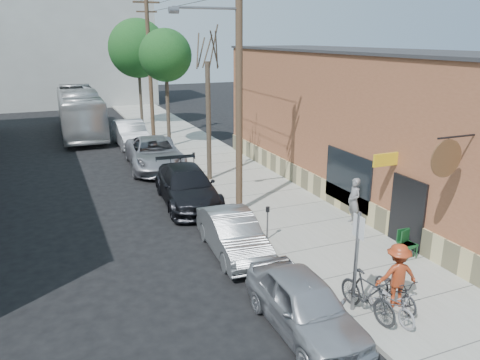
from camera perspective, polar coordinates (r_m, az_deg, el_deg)
name	(u,v)px	position (r m, az deg, el deg)	size (l,w,h in m)	color
ground	(222,270)	(15.26, -2.25, -10.92)	(120.00, 120.00, 0.00)	black
sidewalk	(223,168)	(26.24, -2.03, 1.42)	(4.50, 58.00, 0.15)	#A1A095
cafe_building	(364,123)	(22.63, 14.86, 6.71)	(6.60, 20.20, 6.61)	#945437
end_cap_building	(64,48)	(54.71, -20.71, 14.84)	(18.00, 8.00, 12.00)	#B0B1AC
sign_post	(357,253)	(12.56, 14.03, -8.58)	(0.07, 0.45, 2.80)	slate
parking_meter_near	(268,218)	(16.74, 3.38, -4.60)	(0.14, 0.14, 1.24)	slate
parking_meter_far	(194,160)	(24.52, -5.65, 2.42)	(0.14, 0.14, 1.24)	slate
utility_pole_near	(238,84)	(18.53, -0.29, 11.66)	(3.57, 0.28, 10.00)	#503A28
utility_pole_far	(150,64)	(33.94, -10.96, 13.73)	(1.80, 0.28, 10.00)	#503A28
tree_bare	(209,122)	(23.42, -3.86, 7.04)	(0.24, 0.24, 5.88)	#44392C
tree_leafy_mid	(165,56)	(30.89, -9.08, 14.74)	(3.31, 3.31, 7.53)	#44392C
tree_leafy_far	(138,48)	(39.65, -12.37, 15.39)	(4.66, 4.66, 8.43)	#44392C
patio_chair_a	(406,243)	(16.60, 19.63, -7.29)	(0.50, 0.50, 0.88)	#13441E
patio_chair_b	(409,245)	(16.53, 19.88, -7.42)	(0.50, 0.50, 0.88)	#13441E
patron_grey	(354,201)	(18.64, 13.73, -2.50)	(0.67, 0.44, 1.83)	gray
cyclist	(397,275)	(13.45, 18.60, -10.94)	(1.16, 0.67, 1.79)	#9E3417
cyclist_bike	(395,290)	(13.66, 18.42, -12.62)	(0.59, 1.69, 0.89)	black
parked_bike_a	(367,295)	(12.93, 15.27, -13.37)	(0.55, 1.95, 1.17)	black
parked_bike_b	(392,303)	(13.06, 17.99, -14.07)	(0.58, 1.66, 0.87)	gray
car_0	(304,305)	(12.23, 7.86, -14.81)	(1.73, 4.30, 1.46)	#ABADB3
car_1	(233,234)	(16.06, -0.87, -6.60)	(1.50, 4.31, 1.42)	gray
car_2	(187,186)	(20.85, -6.47, -0.76)	(2.26, 5.57, 1.62)	black
car_3	(155,153)	(26.79, -10.37, 3.20)	(2.84, 6.16, 1.71)	#9B9BA2
car_4	(130,134)	(32.68, -13.21, 5.53)	(1.82, 5.21, 1.72)	silver
bus	(80,112)	(37.86, -18.94, 7.89)	(2.86, 12.21, 3.40)	silver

